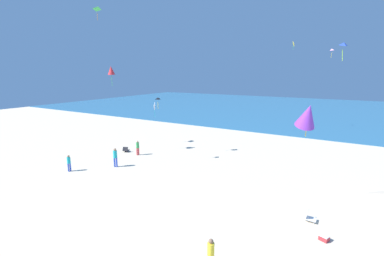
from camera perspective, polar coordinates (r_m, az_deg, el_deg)
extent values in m
plane|color=beige|center=(24.64, 5.45, -8.16)|extent=(120.00, 120.00, 0.00)
cube|color=teal|center=(67.81, 22.15, 3.78)|extent=(120.00, 60.00, 0.05)
cube|color=black|center=(29.79, -13.85, -4.62)|extent=(0.73, 0.69, 0.03)
cube|color=black|center=(29.49, -14.09, -4.38)|extent=(0.62, 0.42, 0.43)
cylinder|color=#B7B7BC|center=(30.06, -14.24, -4.65)|extent=(0.02, 0.02, 0.15)
cylinder|color=#B7B7BC|center=(29.84, -13.22, -4.72)|extent=(0.02, 0.02, 0.15)
cube|color=white|center=(17.50, 24.17, -17.32)|extent=(0.54, 0.52, 0.03)
cube|color=white|center=(17.42, 23.25, -16.57)|extent=(0.20, 0.52, 0.45)
cylinder|color=#B7B7BC|center=(17.75, 24.79, -17.23)|extent=(0.02, 0.02, 0.15)
cylinder|color=#B7B7BC|center=(17.30, 24.58, -18.01)|extent=(0.02, 0.02, 0.15)
cube|color=red|center=(16.10, 26.40, -20.36)|extent=(0.53, 0.49, 0.24)
cube|color=white|center=(16.03, 26.44, -19.94)|extent=(0.54, 0.51, 0.04)
cylinder|color=blue|center=(25.53, -24.91, -7.66)|extent=(0.13, 0.13, 0.72)
cylinder|color=blue|center=(25.59, -24.57, -7.59)|extent=(0.13, 0.13, 0.72)
cylinder|color=#19ADB2|center=(25.37, -24.86, -6.28)|extent=(0.34, 0.34, 0.54)
sphere|color=#A87A5B|center=(25.27, -24.93, -5.50)|extent=(0.20, 0.20, 0.20)
cylinder|color=red|center=(28.21, -11.67, -4.96)|extent=(0.13, 0.13, 0.76)
cylinder|color=red|center=(28.28, -11.35, -4.91)|extent=(0.13, 0.13, 0.76)
cylinder|color=green|center=(28.06, -11.56, -3.63)|extent=(0.40, 0.40, 0.57)
sphere|color=tan|center=(27.97, -11.59, -2.88)|extent=(0.21, 0.21, 0.21)
cylinder|color=blue|center=(25.27, -16.23, -7.04)|extent=(0.15, 0.15, 0.87)
cylinder|color=blue|center=(25.21, -15.81, -7.06)|extent=(0.15, 0.15, 0.87)
cylinder|color=#19ADB2|center=(25.01, -16.12, -5.41)|extent=(0.47, 0.47, 0.65)
sphere|color=#A87A5B|center=(24.89, -16.18, -4.45)|extent=(0.24, 0.24, 0.24)
cylinder|color=yellow|center=(12.39, 4.04, -24.44)|extent=(0.43, 0.43, 0.57)
sphere|color=#846047|center=(12.17, 4.07, -23.01)|extent=(0.21, 0.21, 0.21)
cube|color=white|center=(31.66, -8.01, 4.65)|extent=(0.47, 0.82, 0.91)
cylinder|color=#1EADAD|center=(31.76, -7.97, 3.20)|extent=(0.05, 0.05, 0.97)
pyramid|color=green|center=(27.16, -19.74, 22.92)|extent=(0.63, 0.71, 0.41)
cylinder|color=orange|center=(26.97, -19.59, 21.51)|extent=(0.04, 0.04, 0.62)
cone|color=red|center=(28.39, -16.91, 11.73)|extent=(0.98, 1.02, 0.90)
cylinder|color=green|center=(28.40, -16.79, 9.82)|extent=(0.10, 0.15, 1.20)
pyramid|color=black|center=(24.64, -7.31, 6.29)|extent=(0.48, 0.55, 0.19)
cylinder|color=yellow|center=(24.71, -7.28, 4.83)|extent=(0.07, 0.05, 0.65)
pyramid|color=blue|center=(19.19, 29.72, 15.35)|extent=(0.59, 0.59, 0.26)
cylinder|color=#99DB33|center=(19.16, 29.47, 13.40)|extent=(0.11, 0.11, 0.68)
cone|color=purple|center=(12.06, 23.45, 2.45)|extent=(1.32, 1.39, 1.21)
cylinder|color=yellow|center=(12.17, 23.20, -0.58)|extent=(0.06, 0.07, 0.48)
cube|color=yellow|center=(42.25, 20.89, 16.45)|extent=(0.28, 0.70, 0.69)
cylinder|color=green|center=(42.20, 20.84, 15.77)|extent=(0.07, 0.03, 0.52)
pyramid|color=pink|center=(33.74, 27.72, 14.64)|extent=(0.63, 0.66, 0.25)
cylinder|color=yellow|center=(33.71, 27.64, 13.63)|extent=(0.06, 0.05, 0.49)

